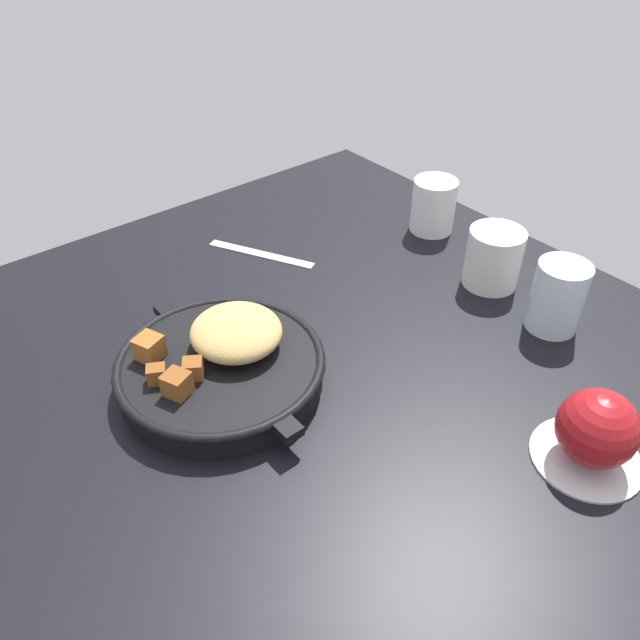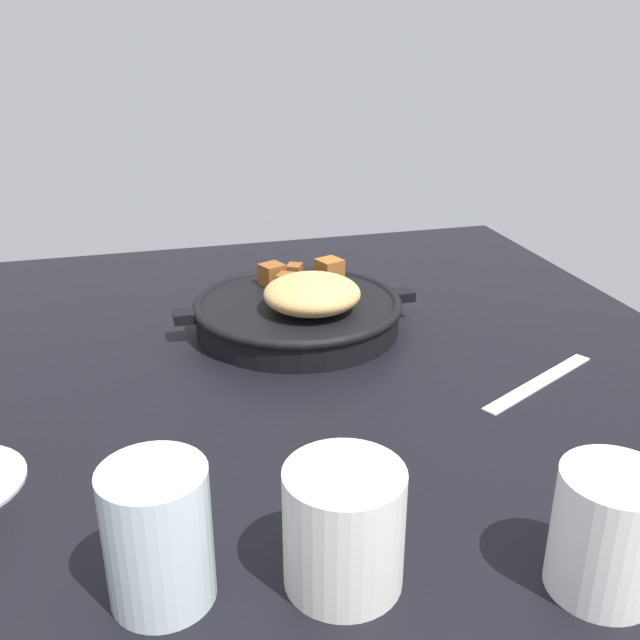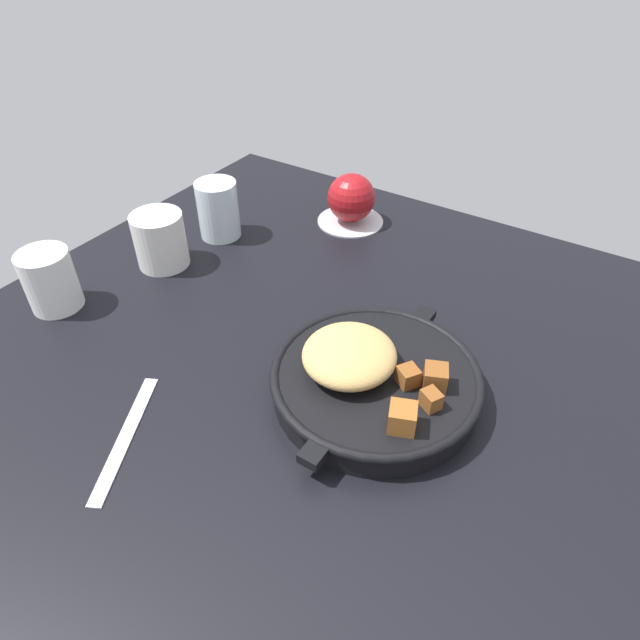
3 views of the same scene
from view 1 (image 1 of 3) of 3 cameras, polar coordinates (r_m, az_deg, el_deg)
The scene contains 8 objects.
ground_plane at distance 80.58cm, azimuth -1.39°, elevation -3.98°, with size 92.07×94.27×2.40cm, color black.
cast_iron_skillet at distance 75.68cm, azimuth -8.86°, elevation -3.89°, with size 29.33×24.99×7.63cm.
saucer_plate at distance 73.76cm, azimuth 23.02°, elevation -11.36°, with size 11.70×11.70×0.60cm, color #B7BABF.
red_apple at distance 70.66cm, azimuth 23.91°, elevation -8.98°, with size 8.31×8.31×8.31cm, color maroon.
butter_knife at distance 99.58cm, azimuth -5.39°, elevation 6.03°, with size 17.86×1.60×0.36cm, color silver.
ceramic_mug_white at distance 93.77cm, azimuth 15.49°, elevation 5.46°, with size 7.98×7.98×8.61cm, color silver.
water_glass_tall at distance 87.38cm, azimuth 20.78°, elevation 2.00°, with size 6.89×6.89×9.62cm, color silver.
white_creamer_pitcher at distance 105.60cm, azimuth 10.27°, elevation 10.20°, with size 7.13×7.13×8.77cm, color white.
Camera 1 is at (47.56, -36.23, 52.83)cm, focal length 35.21 mm.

